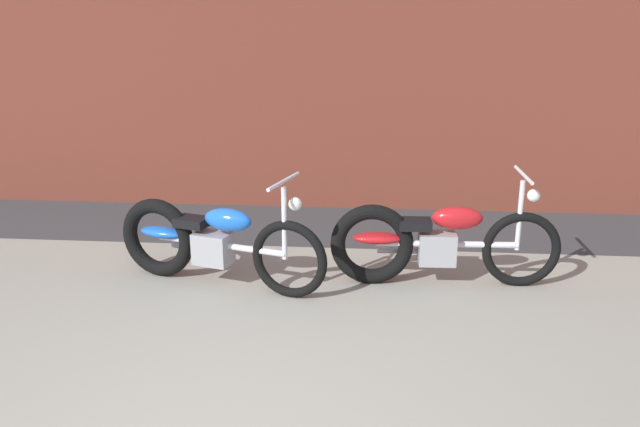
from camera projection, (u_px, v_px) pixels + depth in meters
The scene contains 3 objects.
sidewalk_slab at pixel (264, 324), 5.20m from camera, with size 36.00×3.50×0.01m, color gray.
motorcycle_blue at pixel (205, 241), 5.86m from camera, with size 1.95×0.81×1.03m.
motorcycle_red at pixel (428, 242), 5.84m from camera, with size 2.01×0.58×1.03m.
Camera 1 is at (0.83, -2.91, 2.36)m, focal length 37.53 mm.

